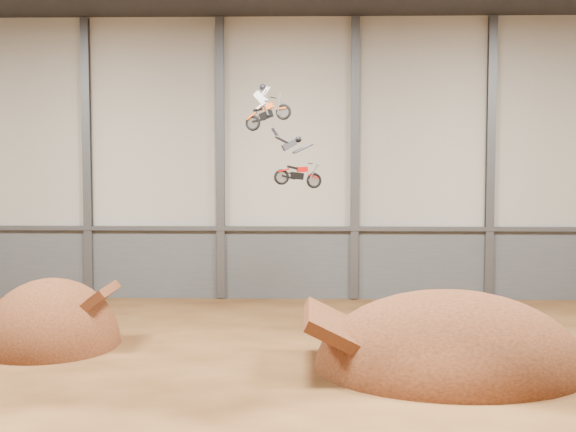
# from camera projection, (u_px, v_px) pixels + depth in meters

# --- Properties ---
(floor) EXTENTS (40.00, 40.00, 0.00)m
(floor) POSITION_uv_depth(u_px,v_px,m) (275.00, 381.00, 25.43)
(floor) COLOR #472913
(floor) RESTS_ON ground
(back_wall) EXTENTS (40.00, 0.10, 14.00)m
(back_wall) POSITION_uv_depth(u_px,v_px,m) (288.00, 159.00, 39.86)
(back_wall) COLOR #B6B0A1
(back_wall) RESTS_ON ground
(lower_band_back) EXTENTS (39.80, 0.18, 3.50)m
(lower_band_back) POSITION_uv_depth(u_px,v_px,m) (287.00, 264.00, 40.15)
(lower_band_back) COLOR #4C4F53
(lower_band_back) RESTS_ON ground
(steel_rail) EXTENTS (39.80, 0.35, 0.20)m
(steel_rail) POSITION_uv_depth(u_px,v_px,m) (287.00, 228.00, 39.87)
(steel_rail) COLOR #47494F
(steel_rail) RESTS_ON lower_band_back
(steel_column_1) EXTENTS (0.40, 0.36, 13.90)m
(steel_column_1) POSITION_uv_depth(u_px,v_px,m) (87.00, 159.00, 39.93)
(steel_column_1) COLOR #47494F
(steel_column_1) RESTS_ON ground
(steel_column_2) EXTENTS (0.40, 0.36, 13.90)m
(steel_column_2) POSITION_uv_depth(u_px,v_px,m) (220.00, 159.00, 39.75)
(steel_column_2) COLOR #47494F
(steel_column_2) RESTS_ON ground
(steel_column_3) EXTENTS (0.40, 0.36, 13.90)m
(steel_column_3) POSITION_uv_depth(u_px,v_px,m) (355.00, 159.00, 39.57)
(steel_column_3) COLOR #47494F
(steel_column_3) RESTS_ON ground
(steel_column_4) EXTENTS (0.40, 0.36, 13.90)m
(steel_column_4) POSITION_uv_depth(u_px,v_px,m) (490.00, 159.00, 39.39)
(steel_column_4) COLOR #47494F
(steel_column_4) RESTS_ON ground
(takeoff_ramp) EXTENTS (5.10, 5.89, 5.10)m
(takeoff_ramp) POSITION_uv_depth(u_px,v_px,m) (51.00, 346.00, 30.21)
(takeoff_ramp) COLOR #431F10
(takeoff_ramp) RESTS_ON ground
(landing_ramp) EXTENTS (9.09, 8.04, 5.25)m
(landing_ramp) POSITION_uv_depth(u_px,v_px,m) (449.00, 368.00, 26.98)
(landing_ramp) COLOR #431F10
(landing_ramp) RESTS_ON ground
(fmx_rider_a) EXTENTS (2.50, 1.39, 2.27)m
(fmx_rider_a) POSITION_uv_depth(u_px,v_px,m) (270.00, 102.00, 31.19)
(fmx_rider_a) COLOR #DD5117
(fmx_rider_b) EXTENTS (2.76, 1.35, 2.36)m
(fmx_rider_b) POSITION_uv_depth(u_px,v_px,m) (297.00, 159.00, 30.07)
(fmx_rider_b) COLOR #AE0A06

